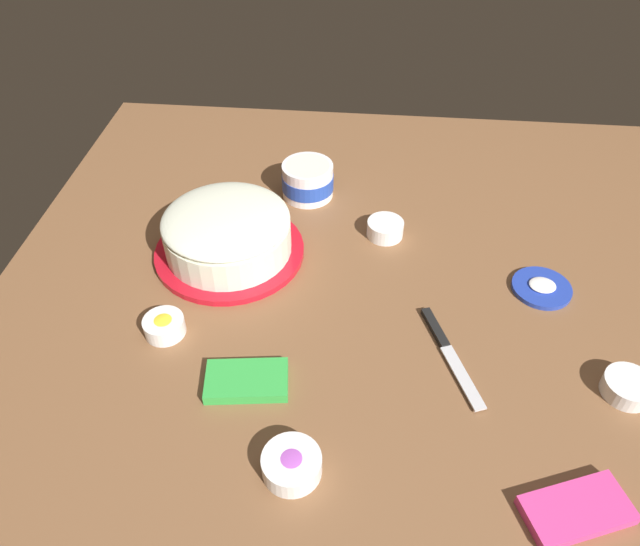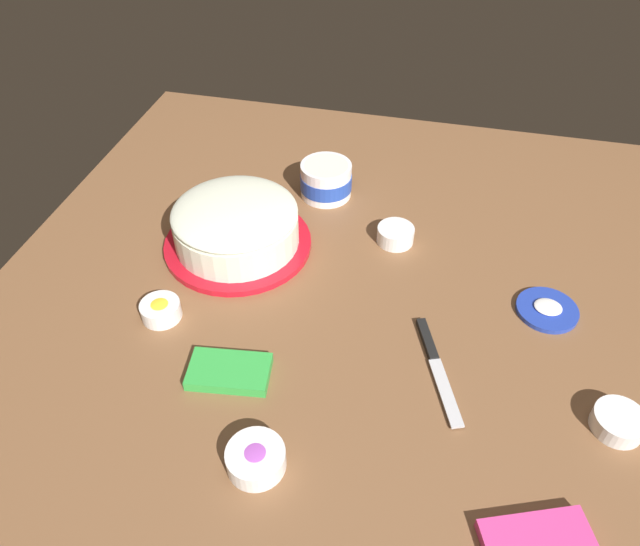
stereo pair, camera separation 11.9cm
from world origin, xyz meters
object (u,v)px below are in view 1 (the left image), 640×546
sprinkle_bowl_orange (628,387)px  frosting_tub_lid (542,288)px  frosted_cake (228,235)px  sprinkle_bowl_pink (385,228)px  candy_box_lower (577,510)px  candy_box_upper (247,381)px  spreading_knife (446,347)px  sprinkle_bowl_rainbow (292,464)px  sprinkle_bowl_yellow (164,325)px  frosting_tub (308,180)px

sprinkle_bowl_orange → frosting_tub_lid: bearing=-67.9°
frosted_cake → sprinkle_bowl_pink: size_ratio=3.95×
candy_box_lower → candy_box_upper: size_ratio=1.09×
spreading_knife → candy_box_lower: (-0.17, 0.29, 0.00)m
candy_box_upper → frosted_cake: bearing=-80.8°
spreading_knife → sprinkle_bowl_rainbow: bearing=46.9°
sprinkle_bowl_orange → candy_box_lower: 0.26m
frosted_cake → sprinkle_bowl_yellow: frosted_cake is taller
frosting_tub_lid → frosted_cake: bearing=-4.4°
sprinkle_bowl_rainbow → spreading_knife: bearing=-133.1°
frosting_tub_lid → frosting_tub: bearing=-29.2°
candy_box_lower → frosting_tub_lid: bearing=-115.1°
sprinkle_bowl_orange → sprinkle_bowl_yellow: bearing=-4.1°
spreading_knife → frosting_tub: bearing=-56.4°
sprinkle_bowl_orange → candy_box_lower: size_ratio=0.54×
spreading_knife → candy_box_lower: 0.34m
frosting_tub → sprinkle_bowl_orange: frosting_tub is taller
frosting_tub_lid → candy_box_lower: size_ratio=0.77×
candy_box_lower → candy_box_upper: 0.55m
frosting_tub → sprinkle_bowl_rainbow: (-0.06, 0.72, -0.02)m
frosted_cake → frosting_tub_lid: frosted_cake is taller
sprinkle_bowl_orange → sprinkle_bowl_rainbow: (0.55, 0.20, 0.00)m
spreading_knife → sprinkle_bowl_pink: bearing=-70.1°
spreading_knife → frosting_tub_lid: bearing=-138.9°
frosting_tub_lid → spreading_knife: size_ratio=0.52×
frosted_cake → candy_box_upper: (-0.10, 0.34, -0.04)m
sprinkle_bowl_orange → sprinkle_bowl_pink: size_ratio=1.04×
sprinkle_bowl_pink → candy_box_upper: (0.23, 0.43, -0.01)m
sprinkle_bowl_rainbow → candy_box_lower: (-0.42, 0.03, -0.01)m
frosting_tub_lid → spreading_knife: bearing=41.1°
sprinkle_bowl_yellow → candy_box_upper: (-0.17, 0.10, -0.01)m
sprinkle_bowl_rainbow → candy_box_lower: sprinkle_bowl_rainbow is taller
frosting_tub_lid → candy_box_upper: (0.55, 0.29, 0.00)m
frosting_tub → candy_box_upper: frosting_tub is taller
sprinkle_bowl_rainbow → sprinkle_bowl_yellow: bearing=-43.3°
frosting_tub_lid → spreading_knife: frosting_tub_lid is taller
sprinkle_bowl_orange → candy_box_upper: bearing=3.9°
frosting_tub → sprinkle_bowl_orange: 0.80m
sprinkle_bowl_pink → sprinkle_bowl_rainbow: (0.13, 0.58, 0.00)m
frosted_cake → candy_box_lower: bearing=140.0°
frosted_cake → sprinkle_bowl_orange: frosted_cake is taller
sprinkle_bowl_orange → sprinkle_bowl_pink: sprinkle_bowl_pink is taller
frosted_cake → spreading_knife: bearing=153.3°
frosting_tub_lid → sprinkle_bowl_pink: (0.32, -0.14, 0.01)m
frosted_cake → candy_box_upper: 0.35m
sprinkle_bowl_rainbow → candy_box_upper: bearing=-57.3°
frosting_tub → sprinkle_bowl_pink: (-0.19, 0.14, -0.02)m
frosting_tub_lid → candy_box_lower: candy_box_lower is taller
candy_box_upper → frosting_tub_lid: bearing=-159.7°
frosting_tub_lid → candy_box_upper: 0.62m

